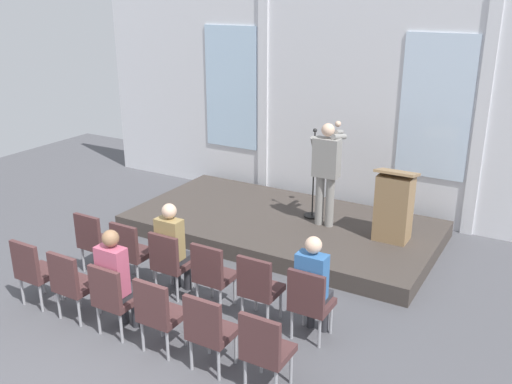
{
  "coord_description": "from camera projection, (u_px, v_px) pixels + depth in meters",
  "views": [
    {
      "loc": [
        4.08,
        -3.25,
        3.96
      ],
      "look_at": [
        0.22,
        3.45,
        1.19
      ],
      "focal_mm": 39.72,
      "sensor_mm": 36.0,
      "label": 1
    }
  ],
  "objects": [
    {
      "name": "rear_partition",
      "position": [
        326.0,
        104.0,
        10.41
      ],
      "size": [
        10.05,
        0.14,
        3.96
      ],
      "color": "silver",
      "rests_on": "ground"
    },
    {
      "name": "stage_platform",
      "position": [
        282.0,
        226.0,
        9.71
      ],
      "size": [
        5.13,
        2.68,
        0.27
      ],
      "primitive_type": "cube",
      "color": "#3F3833",
      "rests_on": "ground"
    },
    {
      "name": "speaker",
      "position": [
        326.0,
        167.0,
        9.1
      ],
      "size": [
        0.5,
        0.69,
        1.72
      ],
      "color": "gray",
      "rests_on": "stage_platform"
    },
    {
      "name": "mic_stand",
      "position": [
        313.0,
        198.0,
        9.64
      ],
      "size": [
        0.28,
        0.28,
        1.56
      ],
      "color": "black",
      "rests_on": "stage_platform"
    },
    {
      "name": "lectern",
      "position": [
        394.0,
        206.0,
        8.69
      ],
      "size": [
        0.6,
        0.48,
        1.16
      ],
      "color": "#93724C",
      "rests_on": "stage_platform"
    },
    {
      "name": "chair_r0_c0",
      "position": [
        95.0,
        239.0,
        8.24
      ],
      "size": [
        0.46,
        0.44,
        0.94
      ],
      "color": "#99999E",
      "rests_on": "ground"
    },
    {
      "name": "chair_r0_c1",
      "position": [
        131.0,
        249.0,
        7.92
      ],
      "size": [
        0.46,
        0.44,
        0.94
      ],
      "color": "#99999E",
      "rests_on": "ground"
    },
    {
      "name": "chair_r0_c2",
      "position": [
        170.0,
        260.0,
        7.6
      ],
      "size": [
        0.46,
        0.44,
        0.94
      ],
      "color": "#99999E",
      "rests_on": "ground"
    },
    {
      "name": "audience_r0_c2",
      "position": [
        173.0,
        244.0,
        7.59
      ],
      "size": [
        0.36,
        0.39,
        1.33
      ],
      "color": "#2D2D33",
      "rests_on": "ground"
    },
    {
      "name": "chair_r0_c3",
      "position": [
        212.0,
        272.0,
        7.27
      ],
      "size": [
        0.46,
        0.44,
        0.94
      ],
      "color": "#99999E",
      "rests_on": "ground"
    },
    {
      "name": "chair_r0_c4",
      "position": [
        259.0,
        286.0,
        6.95
      ],
      "size": [
        0.46,
        0.44,
        0.94
      ],
      "color": "#99999E",
      "rests_on": "ground"
    },
    {
      "name": "chair_r0_c5",
      "position": [
        310.0,
        300.0,
        6.62
      ],
      "size": [
        0.46,
        0.44,
        0.94
      ],
      "color": "#99999E",
      "rests_on": "ground"
    },
    {
      "name": "audience_r0_c5",
      "position": [
        313.0,
        282.0,
        6.62
      ],
      "size": [
        0.36,
        0.39,
        1.32
      ],
      "color": "#2D2D33",
      "rests_on": "ground"
    },
    {
      "name": "chair_r1_c0",
      "position": [
        34.0,
        269.0,
        7.37
      ],
      "size": [
        0.46,
        0.44,
        0.94
      ],
      "color": "#99999E",
      "rests_on": "ground"
    },
    {
      "name": "chair_r1_c1",
      "position": [
        72.0,
        282.0,
        7.04
      ],
      "size": [
        0.46,
        0.44,
        0.94
      ],
      "color": "#99999E",
      "rests_on": "ground"
    },
    {
      "name": "chair_r1_c2",
      "position": [
        113.0,
        296.0,
        6.72
      ],
      "size": [
        0.46,
        0.44,
        0.94
      ],
      "color": "#99999E",
      "rests_on": "ground"
    },
    {
      "name": "audience_r1_c2",
      "position": [
        116.0,
        276.0,
        6.71
      ],
      "size": [
        0.36,
        0.39,
        1.36
      ],
      "color": "#2D2D33",
      "rests_on": "ground"
    },
    {
      "name": "chair_r1_c3",
      "position": [
        158.0,
        311.0,
        6.39
      ],
      "size": [
        0.46,
        0.44,
        0.94
      ],
      "color": "#99999E",
      "rests_on": "ground"
    },
    {
      "name": "chair_r1_c4",
      "position": [
        209.0,
        328.0,
        6.07
      ],
      "size": [
        0.46,
        0.44,
        0.94
      ],
      "color": "#99999E",
      "rests_on": "ground"
    },
    {
      "name": "chair_r1_c5",
      "position": [
        265.0,
        347.0,
        5.74
      ],
      "size": [
        0.46,
        0.44,
        0.94
      ],
      "color": "#99999E",
      "rests_on": "ground"
    }
  ]
}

